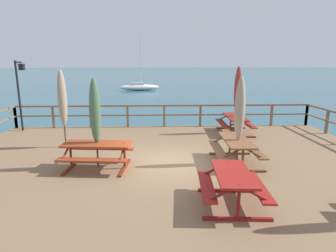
{
  "coord_description": "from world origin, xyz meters",
  "views": [
    {
      "loc": [
        -0.4,
        -8.42,
        3.93
      ],
      "look_at": [
        0.0,
        0.8,
        1.88
      ],
      "focal_mm": 29.98,
      "sensor_mm": 36.0,
      "label": 1
    }
  ],
  "objects_px": {
    "patio_umbrella_tall_mid_right": "(238,91)",
    "sailboat_distant": "(139,87)",
    "picnic_table_back_right": "(236,145)",
    "lamp_post_hooked": "(20,85)",
    "picnic_table_front_right": "(235,121)",
    "picnic_table_front_left": "(97,150)",
    "picnic_table_mid_centre": "(233,181)",
    "patio_umbrella_short_back": "(62,99)",
    "patio_umbrella_tall_front": "(240,110)",
    "patio_umbrella_tall_mid_left": "(95,112)"
  },
  "relations": [
    {
      "from": "patio_umbrella_short_back",
      "to": "sailboat_distant",
      "type": "bearing_deg",
      "value": 88.41
    },
    {
      "from": "picnic_table_front_right",
      "to": "patio_umbrella_short_back",
      "type": "relative_size",
      "value": 0.74
    },
    {
      "from": "patio_umbrella_tall_mid_right",
      "to": "lamp_post_hooked",
      "type": "bearing_deg",
      "value": 175.53
    },
    {
      "from": "patio_umbrella_tall_mid_right",
      "to": "patio_umbrella_tall_mid_left",
      "type": "relative_size",
      "value": 1.11
    },
    {
      "from": "picnic_table_front_left",
      "to": "sailboat_distant",
      "type": "bearing_deg",
      "value": 91.21
    },
    {
      "from": "picnic_table_front_right",
      "to": "patio_umbrella_short_back",
      "type": "height_order",
      "value": "patio_umbrella_short_back"
    },
    {
      "from": "picnic_table_front_left",
      "to": "patio_umbrella_tall_mid_left",
      "type": "height_order",
      "value": "patio_umbrella_tall_mid_left"
    },
    {
      "from": "sailboat_distant",
      "to": "picnic_table_front_left",
      "type": "bearing_deg",
      "value": -88.79
    },
    {
      "from": "picnic_table_back_right",
      "to": "lamp_post_hooked",
      "type": "distance_m",
      "value": 9.87
    },
    {
      "from": "lamp_post_hooked",
      "to": "picnic_table_back_right",
      "type": "bearing_deg",
      "value": -28.35
    },
    {
      "from": "picnic_table_mid_centre",
      "to": "patio_umbrella_tall_mid_left",
      "type": "bearing_deg",
      "value": 144.04
    },
    {
      "from": "sailboat_distant",
      "to": "lamp_post_hooked",
      "type": "bearing_deg",
      "value": -96.89
    },
    {
      "from": "picnic_table_mid_centre",
      "to": "patio_umbrella_tall_front",
      "type": "xyz_separation_m",
      "value": [
        0.86,
        2.6,
        1.16
      ]
    },
    {
      "from": "picnic_table_back_right",
      "to": "lamp_post_hooked",
      "type": "xyz_separation_m",
      "value": [
        -8.58,
        4.63,
        1.55
      ]
    },
    {
      "from": "picnic_table_front_right",
      "to": "patio_umbrella_tall_mid_right",
      "type": "xyz_separation_m",
      "value": [
        0.06,
        0.02,
        1.31
      ]
    },
    {
      "from": "lamp_post_hooked",
      "to": "patio_umbrella_tall_mid_right",
      "type": "bearing_deg",
      "value": -4.47
    },
    {
      "from": "picnic_table_front_left",
      "to": "picnic_table_back_right",
      "type": "xyz_separation_m",
      "value": [
        4.24,
        0.27,
        -0.0
      ]
    },
    {
      "from": "picnic_table_back_right",
      "to": "patio_umbrella_tall_mid_right",
      "type": "relative_size",
      "value": 0.69
    },
    {
      "from": "patio_umbrella_tall_mid_right",
      "to": "sailboat_distant",
      "type": "xyz_separation_m",
      "value": [
        -6.08,
        30.64,
        -2.24
      ]
    },
    {
      "from": "patio_umbrella_tall_mid_right",
      "to": "lamp_post_hooked",
      "type": "xyz_separation_m",
      "value": [
        -9.69,
        0.76,
        0.24
      ]
    },
    {
      "from": "picnic_table_front_right",
      "to": "picnic_table_mid_centre",
      "type": "distance_m",
      "value": 6.8
    },
    {
      "from": "picnic_table_mid_centre",
      "to": "patio_umbrella_tall_mid_left",
      "type": "relative_size",
      "value": 0.66
    },
    {
      "from": "picnic_table_back_right",
      "to": "lamp_post_hooked",
      "type": "height_order",
      "value": "lamp_post_hooked"
    },
    {
      "from": "patio_umbrella_tall_mid_right",
      "to": "sailboat_distant",
      "type": "height_order",
      "value": "sailboat_distant"
    },
    {
      "from": "sailboat_distant",
      "to": "patio_umbrella_tall_front",
      "type": "bearing_deg",
      "value": -81.77
    },
    {
      "from": "picnic_table_front_right",
      "to": "picnic_table_front_left",
      "type": "relative_size",
      "value": 1.0
    },
    {
      "from": "patio_umbrella_short_back",
      "to": "picnic_table_back_right",
      "type": "bearing_deg",
      "value": -18.51
    },
    {
      "from": "picnic_table_back_right",
      "to": "picnic_table_mid_centre",
      "type": "xyz_separation_m",
      "value": [
        -0.83,
        -2.68,
        -0.01
      ]
    },
    {
      "from": "picnic_table_mid_centre",
      "to": "sailboat_distant",
      "type": "xyz_separation_m",
      "value": [
        -4.14,
        37.19,
        -0.91
      ]
    },
    {
      "from": "picnic_table_front_right",
      "to": "picnic_table_mid_centre",
      "type": "bearing_deg",
      "value": -106.07
    },
    {
      "from": "picnic_table_mid_centre",
      "to": "patio_umbrella_short_back",
      "type": "bearing_deg",
      "value": 137.34
    },
    {
      "from": "picnic_table_front_left",
      "to": "lamp_post_hooked",
      "type": "xyz_separation_m",
      "value": [
        -4.34,
        4.9,
        1.55
      ]
    },
    {
      "from": "picnic_table_front_right",
      "to": "patio_umbrella_tall_mid_right",
      "type": "distance_m",
      "value": 1.32
    },
    {
      "from": "patio_umbrella_tall_mid_left",
      "to": "patio_umbrella_tall_front",
      "type": "xyz_separation_m",
      "value": [
        4.29,
        0.12,
        0.02
      ]
    },
    {
      "from": "patio_umbrella_tall_mid_right",
      "to": "patio_umbrella_short_back",
      "type": "bearing_deg",
      "value": -164.74
    },
    {
      "from": "picnic_table_front_left",
      "to": "sailboat_distant",
      "type": "distance_m",
      "value": 34.81
    },
    {
      "from": "patio_umbrella_short_back",
      "to": "lamp_post_hooked",
      "type": "height_order",
      "value": "lamp_post_hooked"
    },
    {
      "from": "picnic_table_front_left",
      "to": "sailboat_distant",
      "type": "relative_size",
      "value": 0.27
    },
    {
      "from": "picnic_table_front_right",
      "to": "sailboat_distant",
      "type": "distance_m",
      "value": 31.26
    },
    {
      "from": "patio_umbrella_tall_mid_right",
      "to": "picnic_table_front_right",
      "type": "bearing_deg",
      "value": -157.28
    },
    {
      "from": "picnic_table_front_right",
      "to": "picnic_table_back_right",
      "type": "height_order",
      "value": "same"
    },
    {
      "from": "picnic_table_front_right",
      "to": "lamp_post_hooked",
      "type": "distance_m",
      "value": 9.79
    },
    {
      "from": "picnic_table_front_right",
      "to": "lamp_post_hooked",
      "type": "bearing_deg",
      "value": 175.37
    },
    {
      "from": "patio_umbrella_tall_mid_left",
      "to": "sailboat_distant",
      "type": "xyz_separation_m",
      "value": [
        -0.72,
        34.71,
        -2.06
      ]
    },
    {
      "from": "picnic_table_front_left",
      "to": "patio_umbrella_tall_front",
      "type": "bearing_deg",
      "value": 2.59
    },
    {
      "from": "picnic_table_front_right",
      "to": "sailboat_distant",
      "type": "relative_size",
      "value": 0.27
    },
    {
      "from": "lamp_post_hooked",
      "to": "sailboat_distant",
      "type": "height_order",
      "value": "sailboat_distant"
    },
    {
      "from": "picnic_table_back_right",
      "to": "picnic_table_mid_centre",
      "type": "distance_m",
      "value": 2.81
    },
    {
      "from": "patio_umbrella_tall_front",
      "to": "picnic_table_mid_centre",
      "type": "bearing_deg",
      "value": -108.39
    },
    {
      "from": "picnic_table_mid_centre",
      "to": "lamp_post_hooked",
      "type": "bearing_deg",
      "value": 136.66
    }
  ]
}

